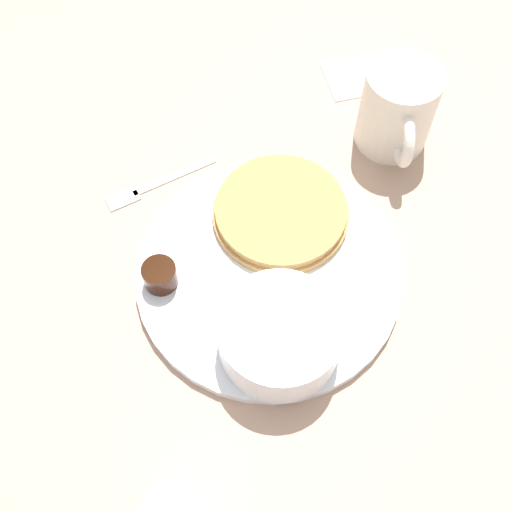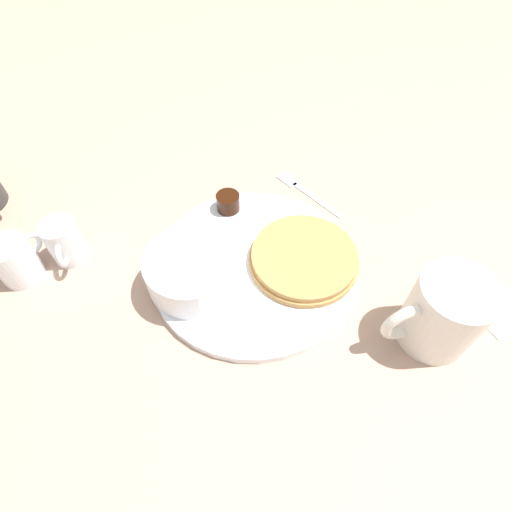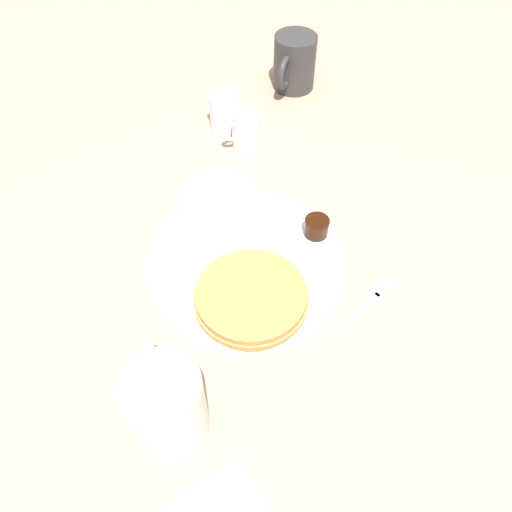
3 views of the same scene
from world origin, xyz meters
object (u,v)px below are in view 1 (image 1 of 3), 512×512
Objects in this scene: fork at (149,187)px; coffee_mug at (397,110)px; bowl at (280,335)px; plate at (268,273)px.

coffee_mug is at bearing 12.77° from fork.
bowl is at bearing -118.65° from coffee_mug.
coffee_mug is (0.15, 0.18, 0.04)m from plate.
fork is (-0.13, 0.12, -0.00)m from plate.
coffee_mug reaches higher than plate.
coffee_mug is 0.95× the size of fork.
plate is 0.09m from bowl.
coffee_mug reaches higher than bowl.
coffee_mug is at bearing 61.35° from bowl.
fork is (-0.14, 0.20, -0.04)m from bowl.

